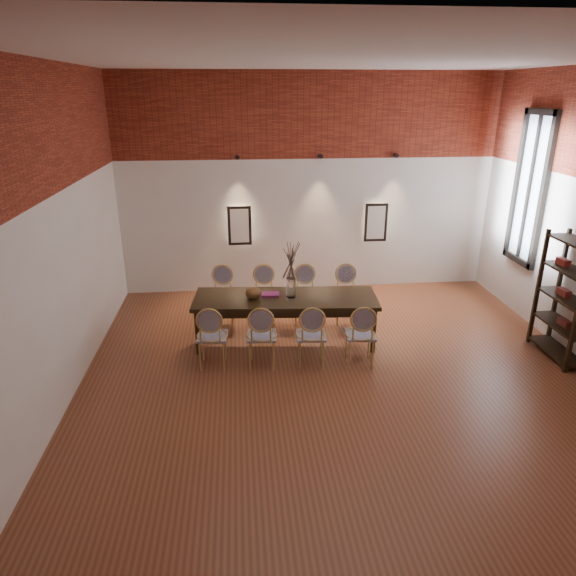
{
  "coord_description": "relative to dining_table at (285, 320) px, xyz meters",
  "views": [
    {
      "loc": [
        -1.31,
        -5.98,
        3.65
      ],
      "look_at": [
        -0.65,
        0.75,
        1.05
      ],
      "focal_mm": 32.0,
      "sensor_mm": 36.0,
      "label": 1
    }
  ],
  "objects": [
    {
      "name": "brick_band_back",
      "position": [
        0.65,
        2.33,
        2.88
      ],
      "size": [
        7.0,
        0.02,
        1.5
      ],
      "primitive_type": "cube",
      "color": "maroon",
      "rests_on": "ground"
    },
    {
      "name": "dining_table",
      "position": [
        0.0,
        0.0,
        0.0
      ],
      "size": [
        2.81,
        1.09,
        0.75
      ],
      "primitive_type": "cube",
      "rotation": [
        0.0,
        0.0,
        -0.08
      ],
      "color": "black",
      "rests_on": "floor"
    },
    {
      "name": "vase",
      "position": [
        0.08,
        -0.01,
        0.53
      ],
      "size": [
        0.14,
        0.14,
        0.3
      ],
      "primitive_type": "cylinder",
      "color": "silver",
      "rests_on": "dining_table"
    },
    {
      "name": "chair_far_a",
      "position": [
        -0.97,
        0.8,
        0.09
      ],
      "size": [
        0.47,
        0.47,
        0.94
      ],
      "primitive_type": null,
      "rotation": [
        0.0,
        0.0,
        3.07
      ],
      "color": "tan",
      "rests_on": "floor"
    },
    {
      "name": "chair_far_b",
      "position": [
        -0.29,
        0.75,
        0.09
      ],
      "size": [
        0.47,
        0.47,
        0.94
      ],
      "primitive_type": null,
      "rotation": [
        0.0,
        0.0,
        3.07
      ],
      "color": "tan",
      "rests_on": "floor"
    },
    {
      "name": "chair_near_a",
      "position": [
        -1.08,
        -0.64,
        0.09
      ],
      "size": [
        0.47,
        0.47,
        0.94
      ],
      "primitive_type": null,
      "rotation": [
        0.0,
        0.0,
        -0.08
      ],
      "color": "tan",
      "rests_on": "floor"
    },
    {
      "name": "wall_front",
      "position": [
        0.65,
        -4.7,
        1.62
      ],
      "size": [
        7.0,
        0.1,
        4.0
      ],
      "primitive_type": "cube",
      "color": "silver",
      "rests_on": "ground"
    },
    {
      "name": "spot_fixture_left",
      "position": [
        -0.65,
        2.27,
        2.17
      ],
      "size": [
        0.08,
        0.1,
        0.08
      ],
      "primitive_type": "cylinder",
      "rotation": [
        1.57,
        0.0,
        0.0
      ],
      "color": "black",
      "rests_on": "wall_back"
    },
    {
      "name": "shelving_rack",
      "position": [
        3.93,
        -0.83,
        0.53
      ],
      "size": [
        0.38,
        1.0,
        1.8
      ],
      "primitive_type": null,
      "rotation": [
        0.0,
        0.0,
        0.0
      ],
      "color": "black",
      "rests_on": "floor"
    },
    {
      "name": "ceiling",
      "position": [
        0.65,
        -1.15,
        3.63
      ],
      "size": [
        7.0,
        7.0,
        0.02
      ],
      "primitive_type": "cube",
      "color": "silver",
      "rests_on": "ground"
    },
    {
      "name": "window_mullion",
      "position": [
        4.09,
        0.85,
        1.77
      ],
      "size": [
        0.06,
        0.06,
        2.4
      ],
      "primitive_type": "cube",
      "color": "black",
      "rests_on": "wall_right"
    },
    {
      "name": "chair_near_d",
      "position": [
        0.97,
        -0.8,
        0.09
      ],
      "size": [
        0.47,
        0.47,
        0.94
      ],
      "primitive_type": null,
      "rotation": [
        0.0,
        0.0,
        -0.08
      ],
      "color": "tan",
      "rests_on": "floor"
    },
    {
      "name": "wall_left",
      "position": [
        -2.9,
        -1.15,
        1.62
      ],
      "size": [
        0.1,
        7.0,
        4.0
      ],
      "primitive_type": "cube",
      "color": "silver",
      "rests_on": "ground"
    },
    {
      "name": "niche_left",
      "position": [
        -0.65,
        2.3,
        0.93
      ],
      "size": [
        0.36,
        0.06,
        0.66
      ],
      "primitive_type": "cube",
      "color": "#FFEAC6",
      "rests_on": "wall_back"
    },
    {
      "name": "floor",
      "position": [
        0.65,
        -1.15,
        -0.39
      ],
      "size": [
        7.0,
        7.0,
        0.02
      ],
      "primitive_type": "cube",
      "color": "brown",
      "rests_on": "ground"
    },
    {
      "name": "window_glass",
      "position": [
        4.11,
        0.85,
        1.77
      ],
      "size": [
        0.02,
        0.78,
        2.38
      ],
      "primitive_type": "cube",
      "color": "silver",
      "rests_on": "wall_right"
    },
    {
      "name": "window_frame",
      "position": [
        4.09,
        0.85,
        1.77
      ],
      "size": [
        0.08,
        0.9,
        2.5
      ],
      "primitive_type": "cube",
      "color": "black",
      "rests_on": "wall_right"
    },
    {
      "name": "chair_far_d",
      "position": [
        1.08,
        0.64,
        0.09
      ],
      "size": [
        0.47,
        0.47,
        0.94
      ],
      "primitive_type": null,
      "rotation": [
        0.0,
        0.0,
        3.07
      ],
      "color": "tan",
      "rests_on": "floor"
    },
    {
      "name": "brick_band_front",
      "position": [
        0.65,
        -4.63,
        2.88
      ],
      "size": [
        7.0,
        0.02,
        1.5
      ],
      "primitive_type": "cube",
      "color": "maroon",
      "rests_on": "ground"
    },
    {
      "name": "spot_fixture_mid",
      "position": [
        0.85,
        2.27,
        2.17
      ],
      "size": [
        0.08,
        0.1,
        0.08
      ],
      "primitive_type": "cylinder",
      "rotation": [
        1.57,
        0.0,
        0.0
      ],
      "color": "black",
      "rests_on": "wall_back"
    },
    {
      "name": "wall_back",
      "position": [
        0.65,
        2.4,
        1.62
      ],
      "size": [
        7.0,
        0.1,
        4.0
      ],
      "primitive_type": "cube",
      "color": "silver",
      "rests_on": "ground"
    },
    {
      "name": "bowl",
      "position": [
        -0.48,
        -0.01,
        0.46
      ],
      "size": [
        0.24,
        0.24,
        0.18
      ],
      "primitive_type": "ellipsoid",
      "color": "brown",
      "rests_on": "dining_table"
    },
    {
      "name": "chair_far_c",
      "position": [
        0.4,
        0.69,
        0.09
      ],
      "size": [
        0.47,
        0.47,
        0.94
      ],
      "primitive_type": null,
      "rotation": [
        0.0,
        0.0,
        3.07
      ],
      "color": "tan",
      "rests_on": "floor"
    },
    {
      "name": "brick_band_left",
      "position": [
        -2.83,
        -1.15,
        2.88
      ],
      "size": [
        0.02,
        7.0,
        1.5
      ],
      "primitive_type": "cube",
      "color": "maroon",
      "rests_on": "ground"
    },
    {
      "name": "spot_fixture_right",
      "position": [
        2.25,
        2.27,
        2.17
      ],
      "size": [
        0.08,
        0.1,
        0.08
      ],
      "primitive_type": "cylinder",
      "rotation": [
        1.57,
        0.0,
        0.0
      ],
      "color": "black",
      "rests_on": "wall_back"
    },
    {
      "name": "niche_right",
      "position": [
        1.95,
        2.3,
        0.93
      ],
      "size": [
        0.36,
        0.06,
        0.66
      ],
      "primitive_type": "cube",
      "color": "#FFEAC6",
      "rests_on": "wall_back"
    },
    {
      "name": "chair_near_b",
      "position": [
        -0.4,
        -0.69,
        0.09
      ],
      "size": [
        0.47,
        0.47,
        0.94
      ],
      "primitive_type": null,
      "rotation": [
        0.0,
        0.0,
        -0.08
      ],
      "color": "tan",
      "rests_on": "floor"
    },
    {
      "name": "book",
      "position": [
        -0.22,
        0.1,
        0.39
      ],
      "size": [
        0.27,
        0.2,
        0.03
      ],
      "primitive_type": "cube",
      "rotation": [
        0.0,
        0.0,
        -0.08
      ],
      "color": "#7F2060",
      "rests_on": "dining_table"
    },
    {
      "name": "dried_branches",
      "position": [
        0.08,
        -0.01,
        0.98
      ],
      "size": [
        0.5,
        0.5,
        0.7
      ],
      "primitive_type": null,
      "color": "#45332B",
      "rests_on": "vase"
    },
    {
      "name": "chair_near_c",
      "position": [
        0.29,
        -0.75,
        0.09
      ],
      "size": [
        0.47,
        0.47,
        0.94
      ],
      "primitive_type": null,
      "rotation": [
        0.0,
        0.0,
        -0.08
      ],
      "color": "tan",
      "rests_on": "floor"
    }
  ]
}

